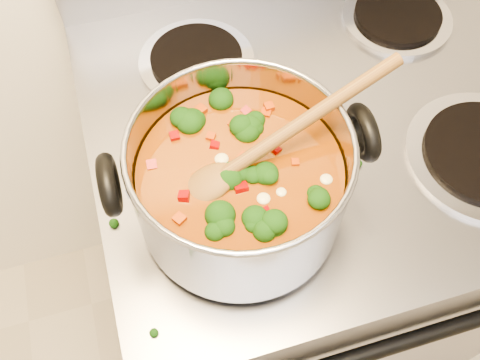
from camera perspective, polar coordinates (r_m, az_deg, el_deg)
name	(u,v)px	position (r m, az deg, el deg)	size (l,w,h in m)	color
electric_range	(302,231)	(1.24, 6.68, -5.47)	(0.76, 0.69, 1.08)	gray
stockpot	(240,182)	(0.67, 0.00, -0.24)	(0.33, 0.27, 0.16)	#9B9BA2
wooden_spoon	(256,153)	(0.63, 1.75, 2.92)	(0.30, 0.10, 0.11)	brown
cooktop_crumbs	(154,171)	(0.78, -9.12, 0.95)	(0.13, 0.32, 0.01)	black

